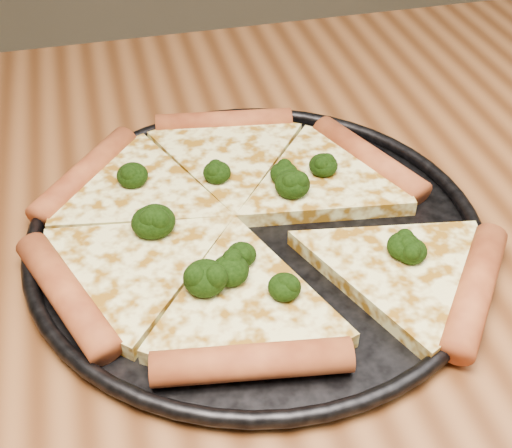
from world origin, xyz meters
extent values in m
cube|color=brown|center=(0.00, 0.00, 0.73)|extent=(1.20, 0.90, 0.04)
cylinder|color=black|center=(-0.02, 0.04, 0.75)|extent=(0.37, 0.37, 0.01)
torus|color=black|center=(-0.02, 0.04, 0.76)|extent=(0.38, 0.38, 0.01)
cylinder|color=#C35F30|center=(0.10, 0.11, 0.77)|extent=(0.07, 0.13, 0.03)
cylinder|color=#C35F30|center=(-0.01, 0.20, 0.77)|extent=(0.14, 0.05, 0.03)
cylinder|color=#C35F30|center=(-0.15, 0.15, 0.77)|extent=(0.10, 0.12, 0.03)
cylinder|color=#C35F30|center=(-0.18, 0.00, 0.77)|extent=(0.07, 0.13, 0.03)
cylinder|color=#C35F30|center=(-0.06, -0.10, 0.77)|extent=(0.14, 0.05, 0.03)
cylinder|color=#C35F30|center=(0.12, -0.07, 0.77)|extent=(0.10, 0.12, 0.03)
ellipsoid|color=black|center=(-0.11, 0.12, 0.78)|extent=(0.03, 0.03, 0.02)
ellipsoid|color=black|center=(-0.04, 0.11, 0.78)|extent=(0.02, 0.02, 0.02)
ellipsoid|color=black|center=(0.02, 0.09, 0.78)|extent=(0.02, 0.02, 0.02)
ellipsoid|color=black|center=(-0.08, -0.02, 0.78)|extent=(0.03, 0.03, 0.02)
ellipsoid|color=black|center=(0.08, -0.02, 0.78)|extent=(0.03, 0.03, 0.02)
ellipsoid|color=black|center=(-0.10, 0.05, 0.78)|extent=(0.03, 0.03, 0.02)
ellipsoid|color=black|center=(-0.04, 0.00, 0.78)|extent=(0.02, 0.02, 0.02)
ellipsoid|color=black|center=(-0.11, 0.05, 0.78)|extent=(0.03, 0.03, 0.02)
ellipsoid|color=black|center=(0.05, 0.09, 0.78)|extent=(0.03, 0.03, 0.02)
ellipsoid|color=black|center=(0.08, -0.03, 0.78)|extent=(0.02, 0.02, 0.02)
ellipsoid|color=black|center=(0.02, 0.07, 0.78)|extent=(0.03, 0.03, 0.02)
ellipsoid|color=black|center=(-0.02, -0.04, 0.78)|extent=(0.02, 0.02, 0.02)
ellipsoid|color=black|center=(-0.06, -0.02, 0.78)|extent=(0.03, 0.03, 0.02)
camera|label=1|loc=(-0.13, -0.37, 1.13)|focal=48.12mm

